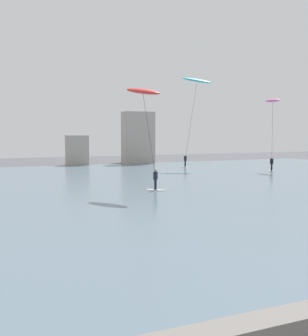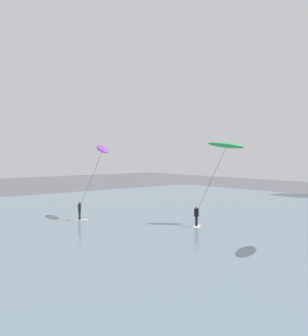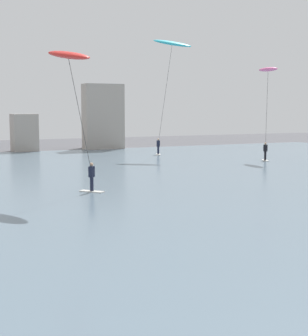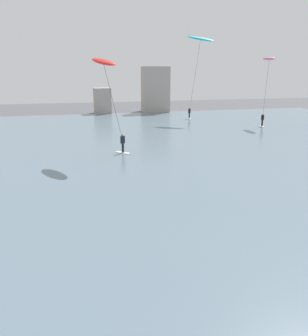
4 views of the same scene
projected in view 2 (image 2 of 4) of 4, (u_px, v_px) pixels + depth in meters
kitesurfer_green at (223, 154)px, 34.66m from camera, size 2.84×4.48×6.80m
kitesurfer_purple at (100, 155)px, 38.21m from camera, size 3.17×3.99×6.62m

